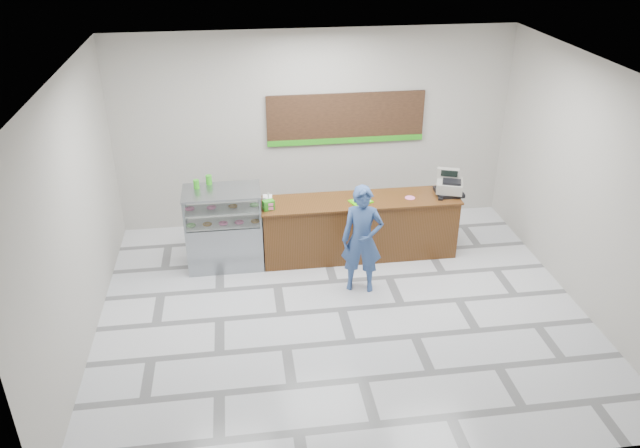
{
  "coord_description": "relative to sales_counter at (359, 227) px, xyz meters",
  "views": [
    {
      "loc": [
        -1.37,
        -7.44,
        5.36
      ],
      "look_at": [
        -0.2,
        0.9,
        0.97
      ],
      "focal_mm": 35.0,
      "sensor_mm": 36.0,
      "label": 1
    }
  ],
  "objects": [
    {
      "name": "customer",
      "position": [
        -0.16,
        -1.01,
        0.33
      ],
      "size": [
        0.7,
        0.54,
        1.7
      ],
      "primitive_type": "imported",
      "rotation": [
        0.0,
        0.0,
        -0.24
      ],
      "color": "#334F87",
      "rests_on": "floor"
    },
    {
      "name": "back_wall",
      "position": [
        -0.55,
        1.45,
        1.23
      ],
      "size": [
        7.0,
        0.0,
        7.0
      ],
      "primitive_type": "plane",
      "rotation": [
        1.57,
        0.0,
        0.0
      ],
      "color": "#B5B0A6",
      "rests_on": "floor"
    },
    {
      "name": "donut_decal",
      "position": [
        0.82,
        -0.05,
        0.52
      ],
      "size": [
        0.17,
        0.17,
        0.0
      ],
      "primitive_type": "cylinder",
      "color": "pink",
      "rests_on": "sales_counter"
    },
    {
      "name": "ceiling",
      "position": [
        -0.55,
        -1.55,
        2.98
      ],
      "size": [
        7.0,
        7.0,
        0.0
      ],
      "primitive_type": "plane",
      "rotation": [
        3.14,
        0.0,
        0.0
      ],
      "color": "silver",
      "rests_on": "back_wall"
    },
    {
      "name": "sales_counter",
      "position": [
        0.0,
        0.0,
        0.0
      ],
      "size": [
        3.26,
        0.76,
        1.03
      ],
      "color": "#592F17",
      "rests_on": "floor"
    },
    {
      "name": "serving_tray",
      "position": [
        -0.01,
        -0.09,
        0.52
      ],
      "size": [
        0.41,
        0.35,
        0.02
      ],
      "rotation": [
        0.0,
        0.0,
        0.35
      ],
      "color": "#3FD102",
      "rests_on": "sales_counter"
    },
    {
      "name": "display_case",
      "position": [
        -2.22,
        -0.0,
        0.16
      ],
      "size": [
        1.22,
        0.72,
        1.33
      ],
      "color": "gray",
      "rests_on": "floor"
    },
    {
      "name": "promo_box",
      "position": [
        -1.5,
        -0.16,
        0.59
      ],
      "size": [
        0.2,
        0.16,
        0.15
      ],
      "primitive_type": "cube",
      "rotation": [
        0.0,
        0.0,
        0.3
      ],
      "color": "green",
      "rests_on": "sales_counter"
    },
    {
      "name": "menu_board",
      "position": [
        -0.0,
        1.41,
        1.42
      ],
      "size": [
        2.8,
        0.06,
        0.9
      ],
      "color": "black",
      "rests_on": "back_wall"
    },
    {
      "name": "card_terminal",
      "position": [
        1.3,
        -0.16,
        0.53
      ],
      "size": [
        0.12,
        0.17,
        0.04
      ],
      "primitive_type": "cube",
      "rotation": [
        0.0,
        0.0,
        -0.34
      ],
      "color": "black",
      "rests_on": "sales_counter"
    },
    {
      "name": "straw_cup",
      "position": [
        -1.49,
        -0.04,
        0.58
      ],
      "size": [
        0.08,
        0.08,
        0.13
      ],
      "primitive_type": "cylinder",
      "color": "silver",
      "rests_on": "sales_counter"
    },
    {
      "name": "floor",
      "position": [
        -0.55,
        -1.55,
        -0.52
      ],
      "size": [
        7.0,
        7.0,
        0.0
      ],
      "primitive_type": "plane",
      "color": "silver",
      "rests_on": "ground"
    },
    {
      "name": "green_cup_right",
      "position": [
        -2.41,
        0.28,
        0.89
      ],
      "size": [
        0.1,
        0.1,
        0.15
      ],
      "primitive_type": "cylinder",
      "color": "green",
      "rests_on": "display_case"
    },
    {
      "name": "napkin_box",
      "position": [
        -1.5,
        0.07,
        0.58
      ],
      "size": [
        0.16,
        0.16,
        0.12
      ],
      "primitive_type": "cube",
      "rotation": [
        0.0,
        0.0,
        -0.1
      ],
      "color": "white",
      "rests_on": "sales_counter"
    },
    {
      "name": "cash_register",
      "position": [
        1.5,
        0.03,
        0.66
      ],
      "size": [
        0.54,
        0.56,
        0.4
      ],
      "rotation": [
        0.0,
        0.0,
        -0.34
      ],
      "color": "black",
      "rests_on": "sales_counter"
    },
    {
      "name": "green_cup_left",
      "position": [
        -2.6,
        0.14,
        0.88
      ],
      "size": [
        0.09,
        0.09,
        0.14
      ],
      "primitive_type": "cylinder",
      "color": "green",
      "rests_on": "display_case"
    }
  ]
}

